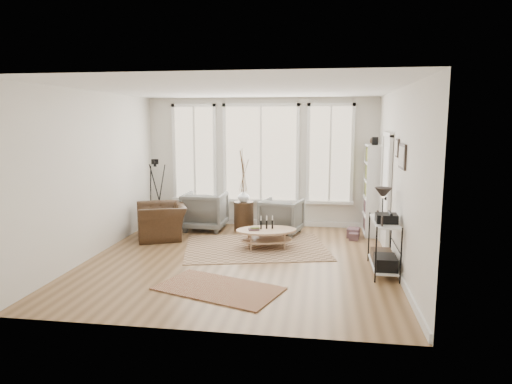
% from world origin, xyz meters
% --- Properties ---
extents(room, '(5.50, 5.54, 2.90)m').
position_xyz_m(room, '(0.02, 0.03, 1.43)').
color(room, olive).
rests_on(room, ground).
extents(bay_window, '(4.14, 0.12, 2.24)m').
position_xyz_m(bay_window, '(0.00, 2.71, 1.61)').
color(bay_window, '#CCB282').
rests_on(bay_window, ground).
extents(door, '(0.09, 1.06, 2.22)m').
position_xyz_m(door, '(2.57, 1.15, 1.12)').
color(door, silver).
rests_on(door, ground).
extents(bookcase, '(0.31, 0.85, 2.06)m').
position_xyz_m(bookcase, '(2.44, 2.23, 0.96)').
color(bookcase, white).
rests_on(bookcase, ground).
extents(low_shelf, '(0.38, 1.08, 1.30)m').
position_xyz_m(low_shelf, '(2.38, -0.30, 0.51)').
color(low_shelf, white).
rests_on(low_shelf, ground).
extents(wall_art, '(0.04, 0.88, 0.44)m').
position_xyz_m(wall_art, '(2.58, -0.27, 1.88)').
color(wall_art, black).
rests_on(wall_art, ground).
extents(rug_main, '(3.01, 2.52, 0.01)m').
position_xyz_m(rug_main, '(0.17, 0.79, 0.01)').
color(rug_main, brown).
rests_on(rug_main, ground).
extents(rug_runner, '(1.96, 1.49, 0.01)m').
position_xyz_m(rug_runner, '(-0.04, -1.43, 0.01)').
color(rug_runner, maroon).
rests_on(rug_runner, ground).
extents(coffee_table, '(1.29, 1.00, 0.52)m').
position_xyz_m(coffee_table, '(0.36, 0.79, 0.28)').
color(coffee_table, tan).
rests_on(coffee_table, ground).
extents(armchair_left, '(0.90, 0.92, 0.84)m').
position_xyz_m(armchair_left, '(-1.16, 2.10, 0.42)').
color(armchair_left, slate).
rests_on(armchair_left, ground).
extents(armchair_right, '(0.97, 0.98, 0.75)m').
position_xyz_m(armchair_right, '(0.55, 1.96, 0.37)').
color(armchair_right, slate).
rests_on(armchair_right, ground).
extents(side_table, '(0.43, 0.43, 1.80)m').
position_xyz_m(side_table, '(-0.29, 2.11, 0.87)').
color(side_table, '#382314').
rests_on(side_table, ground).
extents(vase, '(0.28, 0.28, 0.26)m').
position_xyz_m(vase, '(-0.29, 2.08, 0.78)').
color(vase, silver).
rests_on(vase, side_table).
extents(accent_chair, '(1.37, 1.30, 0.70)m').
position_xyz_m(accent_chair, '(-1.86, 1.25, 0.35)').
color(accent_chair, '#382314').
rests_on(accent_chair, ground).
extents(tripod_camera, '(0.55, 0.55, 1.55)m').
position_xyz_m(tripod_camera, '(-2.25, 2.02, 0.72)').
color(tripod_camera, black).
rests_on(tripod_camera, ground).
extents(book_stack_near, '(0.29, 0.34, 0.19)m').
position_xyz_m(book_stack_near, '(2.05, 1.86, 0.10)').
color(book_stack_near, brown).
rests_on(book_stack_near, ground).
extents(book_stack_far, '(0.22, 0.26, 0.15)m').
position_xyz_m(book_stack_far, '(2.05, 1.64, 0.07)').
color(book_stack_far, brown).
rests_on(book_stack_far, ground).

